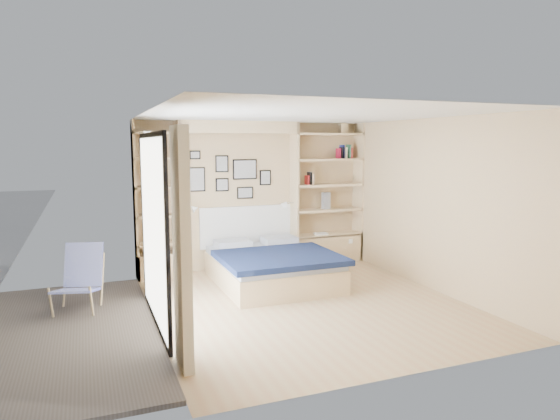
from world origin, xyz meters
name	(u,v)px	position (x,y,z in m)	size (l,w,h in m)	color
ground	(306,304)	(0.00, 0.00, 0.00)	(4.50, 4.50, 0.00)	tan
room_shell	(244,211)	(-0.39, 1.52, 1.08)	(4.50, 4.50, 4.50)	tan
bed	(271,265)	(-0.09, 1.12, 0.28)	(1.72, 2.19, 1.07)	#E0BB89
photo_gallery	(228,175)	(-0.45, 2.22, 1.60)	(1.48, 0.02, 0.82)	black
reading_lamps	(241,206)	(-0.30, 2.00, 1.10)	(1.92, 0.12, 0.15)	silver
shelf_decor	(315,168)	(1.10, 2.07, 1.70)	(3.55, 0.23, 2.03)	#A51E1E
deck	(3,342)	(-3.60, 0.00, 0.00)	(3.20, 4.00, 0.05)	brown
deck_chair	(80,278)	(-2.81, 0.88, 0.40)	(0.70, 0.94, 0.85)	tan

